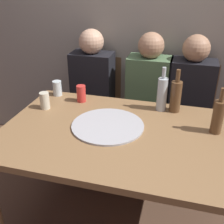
{
  "coord_description": "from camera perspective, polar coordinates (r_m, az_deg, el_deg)",
  "views": [
    {
      "loc": [
        0.32,
        -1.39,
        1.6
      ],
      "look_at": [
        -0.1,
        0.14,
        0.79
      ],
      "focal_mm": 44.56,
      "sensor_mm": 36.0,
      "label": 1
    }
  ],
  "objects": [
    {
      "name": "tumbler_far",
      "position": [
        2.17,
        -11.17,
        4.82
      ],
      "size": [
        0.07,
        0.07,
        0.11
      ],
      "primitive_type": "cylinder",
      "color": "silver",
      "rests_on": "dining_table"
    },
    {
      "name": "water_bottle",
      "position": [
        1.72,
        20.91,
        -0.8
      ],
      "size": [
        0.07,
        0.07,
        0.28
      ],
      "color": "brown",
      "rests_on": "dining_table"
    },
    {
      "name": "dining_table",
      "position": [
        1.71,
        1.85,
        -6.31
      ],
      "size": [
        1.45,
        0.94,
        0.74
      ],
      "color": "olive",
      "rests_on": "ground_plane"
    },
    {
      "name": "chair_left",
      "position": [
        2.62,
        -3.42,
        2.7
      ],
      "size": [
        0.44,
        0.44,
        0.9
      ],
      "rotation": [
        0.0,
        0.0,
        3.14
      ],
      "color": "brown",
      "rests_on": "ground_plane"
    },
    {
      "name": "wine_bottle",
      "position": [
        1.9,
        10.24,
        3.75
      ],
      "size": [
        0.07,
        0.07,
        0.3
      ],
      "color": "#B2BCC1",
      "rests_on": "dining_table"
    },
    {
      "name": "tumbler_near",
      "position": [
        1.97,
        -13.63,
        2.3
      ],
      "size": [
        0.07,
        0.07,
        0.12
      ],
      "primitive_type": "cylinder",
      "color": "beige",
      "rests_on": "dining_table"
    },
    {
      "name": "beer_bottle",
      "position": [
        1.91,
        12.95,
        3.28
      ],
      "size": [
        0.07,
        0.07,
        0.3
      ],
      "color": "brown",
      "rests_on": "dining_table"
    },
    {
      "name": "guest_by_wall",
      "position": [
        2.31,
        15.51,
        1.68
      ],
      "size": [
        0.36,
        0.56,
        1.17
      ],
      "rotation": [
        0.0,
        0.0,
        3.14
      ],
      "color": "black",
      "rests_on": "ground_plane"
    },
    {
      "name": "pizza_tray",
      "position": [
        1.72,
        -0.88,
        -2.78
      ],
      "size": [
        0.45,
        0.45,
        0.01
      ],
      "primitive_type": "cylinder",
      "color": "#ADADB2",
      "rests_on": "dining_table"
    },
    {
      "name": "guest_in_beanie",
      "position": [
        2.33,
        7.04,
        2.7
      ],
      "size": [
        0.36,
        0.56,
        1.17
      ],
      "rotation": [
        0.0,
        0.0,
        3.14
      ],
      "color": "#4C6B47",
      "rests_on": "ground_plane"
    },
    {
      "name": "ground_plane",
      "position": [
        2.14,
        1.57,
        -21.13
      ],
      "size": [
        8.0,
        8.0,
        0.0
      ],
      "primitive_type": "plane",
      "color": "#513828"
    },
    {
      "name": "chair_right",
      "position": [
        2.51,
        15.24,
        0.49
      ],
      "size": [
        0.44,
        0.44,
        0.9
      ],
      "rotation": [
        0.0,
        0.0,
        3.14
      ],
      "color": "brown",
      "rests_on": "ground_plane"
    },
    {
      "name": "guest_in_sweater",
      "position": [
        2.44,
        -4.63,
        4.0
      ],
      "size": [
        0.36,
        0.56,
        1.17
      ],
      "rotation": [
        0.0,
        0.0,
        3.14
      ],
      "color": "black",
      "rests_on": "ground_plane"
    },
    {
      "name": "soda_can",
      "position": [
        2.04,
        -6.34,
        3.78
      ],
      "size": [
        0.07,
        0.07,
        0.12
      ],
      "primitive_type": "cylinder",
      "color": "red",
      "rests_on": "dining_table"
    },
    {
      "name": "back_wall",
      "position": [
        2.45,
        8.1,
        19.93
      ],
      "size": [
        6.0,
        0.1,
        2.6
      ],
      "primitive_type": "cube",
      "color": "gray",
      "rests_on": "ground_plane"
    },
    {
      "name": "chair_middle",
      "position": [
        2.52,
        7.42,
        1.44
      ],
      "size": [
        0.44,
        0.44,
        0.9
      ],
      "rotation": [
        0.0,
        0.0,
        3.14
      ],
      "color": "brown",
      "rests_on": "ground_plane"
    }
  ]
}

